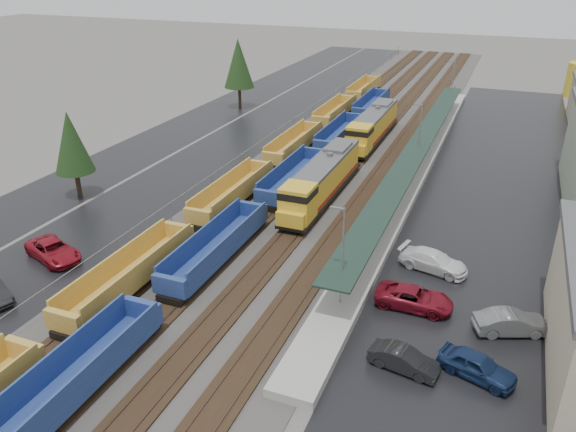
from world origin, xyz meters
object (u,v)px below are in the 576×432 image
at_px(parked_car_east_c, 433,261).
at_px(parked_car_east_d, 477,366).
at_px(parked_car_east_a, 404,360).
at_px(locomotive_trail, 372,127).
at_px(parked_car_east_e, 511,323).
at_px(well_string_blue, 260,208).
at_px(parked_car_west_c, 53,251).
at_px(locomotive_lead, 321,180).
at_px(well_string_yellow, 233,193).
at_px(parked_car_east_b, 414,298).

height_order(parked_car_east_c, parked_car_east_d, parked_car_east_c).
height_order(parked_car_east_a, parked_car_east_c, parked_car_east_c).
bearing_deg(locomotive_trail, parked_car_east_e, -63.16).
relative_size(well_string_blue, parked_car_west_c, 17.71).
relative_size(locomotive_lead, well_string_blue, 0.19).
xyz_separation_m(well_string_yellow, parked_car_west_c, (-8.70, -15.65, -0.40)).
bearing_deg(well_string_blue, parked_car_east_a, -43.99).
bearing_deg(parked_car_east_e, parked_car_east_a, 114.34).
bearing_deg(parked_car_east_b, parked_car_east_e, -95.18).
distance_m(locomotive_trail, parked_car_east_a, 45.37).
xyz_separation_m(locomotive_trail, parked_car_west_c, (-16.70, -40.58, -1.51)).
relative_size(parked_car_east_b, parked_car_east_d, 1.19).
distance_m(parked_car_east_a, parked_car_east_b, 6.94).
relative_size(locomotive_lead, parked_car_west_c, 3.32).
distance_m(locomotive_lead, parked_car_east_b, 19.87).
height_order(well_string_blue, parked_car_east_d, well_string_blue).
bearing_deg(well_string_blue, parked_car_east_d, -36.08).
xyz_separation_m(well_string_yellow, parked_car_east_e, (26.82, -12.27, -0.40)).
distance_m(well_string_yellow, parked_car_east_e, 29.49).
bearing_deg(locomotive_lead, well_string_yellow, -153.83).
relative_size(well_string_blue, parked_car_east_c, 18.32).
xyz_separation_m(parked_car_east_c, parked_car_east_e, (6.08, -6.48, 0.00)).
relative_size(well_string_yellow, parked_car_east_b, 21.30).
bearing_deg(well_string_yellow, well_string_blue, -28.93).
distance_m(parked_car_east_b, parked_car_east_d, 7.65).
height_order(well_string_yellow, parked_car_east_c, well_string_yellow).
height_order(parked_car_east_b, parked_car_east_e, parked_car_east_e).
relative_size(well_string_yellow, parked_car_east_a, 27.29).
bearing_deg(parked_car_east_e, parked_car_east_c, 20.84).
bearing_deg(locomotive_lead, locomotive_trail, 90.00).
bearing_deg(parked_car_east_e, parked_car_east_d, 139.51).
bearing_deg(locomotive_lead, parked_car_west_c, -130.45).
bearing_deg(locomotive_lead, well_string_blue, -123.07).
bearing_deg(parked_car_west_c, locomotive_lead, -20.02).
xyz_separation_m(well_string_blue, parked_car_east_a, (16.91, -16.32, -0.50)).
bearing_deg(locomotive_trail, parked_car_east_b, -71.45).
bearing_deg(parked_car_east_b, parked_car_east_d, -140.61).
bearing_deg(parked_car_east_c, parked_car_east_b, -171.64).
bearing_deg(well_string_yellow, parked_car_east_b, -29.84).
height_order(well_string_yellow, parked_car_east_b, well_string_yellow).
xyz_separation_m(locomotive_lead, parked_car_east_a, (12.91, -22.46, -1.59)).
distance_m(well_string_yellow, parked_car_east_c, 21.54).
xyz_separation_m(parked_car_east_b, parked_car_east_d, (4.81, -5.94, 0.02)).
bearing_deg(parked_car_west_c, parked_car_east_e, -64.12).
relative_size(parked_car_west_c, parked_car_east_b, 1.04).
bearing_deg(locomotive_lead, parked_car_east_c, -37.32).
bearing_deg(well_string_blue, parked_car_west_c, -133.37).
bearing_deg(well_string_yellow, parked_car_east_e, -24.58).
relative_size(locomotive_trail, well_string_yellow, 0.16).
bearing_deg(parked_car_east_a, parked_car_east_e, -33.56).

